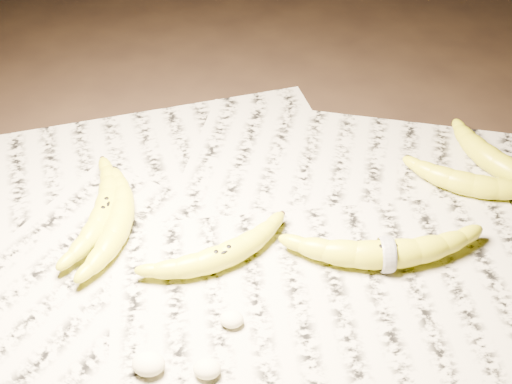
# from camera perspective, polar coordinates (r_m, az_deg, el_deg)

# --- Properties ---
(ground) EXTENTS (3.00, 3.00, 0.00)m
(ground) POSITION_cam_1_polar(r_m,az_deg,el_deg) (0.94, 1.55, -4.24)
(ground) COLOR black
(ground) RESTS_ON ground
(newspaper_patch) EXTENTS (0.90, 0.70, 0.01)m
(newspaper_patch) POSITION_cam_1_polar(r_m,az_deg,el_deg) (0.92, -0.09, -5.38)
(newspaper_patch) COLOR #B1AE98
(newspaper_patch) RESTS_ON ground
(banana_left_a) EXTENTS (0.06, 0.19, 0.03)m
(banana_left_a) POSITION_cam_1_polar(r_m,az_deg,el_deg) (0.98, -12.04, -1.36)
(banana_left_a) COLOR gold
(banana_left_a) RESTS_ON newspaper_patch
(banana_left_b) EXTENTS (0.06, 0.18, 0.03)m
(banana_left_b) POSITION_cam_1_polar(r_m,az_deg,el_deg) (0.96, -10.91, -2.25)
(banana_left_b) COLOR gold
(banana_left_b) RESTS_ON newspaper_patch
(banana_center) EXTENTS (0.18, 0.14, 0.03)m
(banana_center) POSITION_cam_1_polar(r_m,az_deg,el_deg) (0.90, -2.74, -5.02)
(banana_center) COLOR gold
(banana_center) RESTS_ON newspaper_patch
(banana_taped) EXTENTS (0.23, 0.09, 0.04)m
(banana_taped) POSITION_cam_1_polar(r_m,az_deg,el_deg) (0.91, 10.40, -4.78)
(banana_taped) COLOR gold
(banana_taped) RESTS_ON newspaper_patch
(banana_upper_a) EXTENTS (0.18, 0.09, 0.03)m
(banana_upper_a) POSITION_cam_1_polar(r_m,az_deg,el_deg) (1.04, 17.00, 0.69)
(banana_upper_a) COLOR gold
(banana_upper_a) RESTS_ON newspaper_patch
(banana_upper_b) EXTENTS (0.16, 0.17, 0.04)m
(banana_upper_b) POSITION_cam_1_polar(r_m,az_deg,el_deg) (1.09, 18.68, 2.40)
(banana_upper_b) COLOR gold
(banana_upper_b) RESTS_ON newspaper_patch
(measuring_tape) EXTENTS (0.01, 0.05, 0.05)m
(measuring_tape) POSITION_cam_1_polar(r_m,az_deg,el_deg) (0.91, 10.40, -4.78)
(measuring_tape) COLOR white
(measuring_tape) RESTS_ON newspaper_patch
(flesh_chunk_a) EXTENTS (0.04, 0.03, 0.02)m
(flesh_chunk_a) POSITION_cam_1_polar(r_m,az_deg,el_deg) (0.81, -8.62, -13.29)
(flesh_chunk_a) COLOR beige
(flesh_chunk_a) RESTS_ON newspaper_patch
(flesh_chunk_b) EXTENTS (0.03, 0.03, 0.02)m
(flesh_chunk_b) POSITION_cam_1_polar(r_m,az_deg,el_deg) (0.80, -3.96, -13.79)
(flesh_chunk_b) COLOR beige
(flesh_chunk_b) RESTS_ON newspaper_patch
(flesh_chunk_c) EXTENTS (0.03, 0.02, 0.02)m
(flesh_chunk_c) POSITION_cam_1_polar(r_m,az_deg,el_deg) (0.84, -1.97, -9.98)
(flesh_chunk_c) COLOR beige
(flesh_chunk_c) RESTS_ON newspaper_patch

